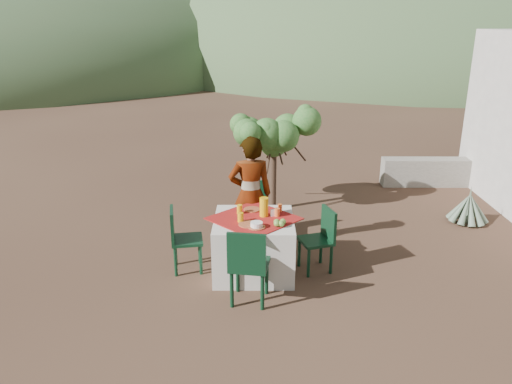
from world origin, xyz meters
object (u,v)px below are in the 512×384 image
chair_far (254,207)px  chair_left (181,237)px  chair_right (321,237)px  person (250,195)px  juice_pitcher (264,207)px  agave (468,208)px  table (254,245)px  shrub_tree (277,138)px  chair_near (248,263)px

chair_far → chair_left: size_ratio=1.00×
chair_right → person: bearing=-140.8°
chair_far → juice_pitcher: size_ratio=3.50×
chair_left → agave: chair_left is taller
table → person: (-0.06, 0.68, 0.46)m
table → juice_pitcher: size_ratio=5.22×
chair_right → agave: size_ratio=1.22×
chair_right → chair_left: bearing=-106.9°
shrub_tree → chair_near: bearing=-97.6°
chair_far → shrub_tree: size_ratio=0.54×
chair_left → chair_right: bearing=-98.3°
chair_left → shrub_tree: bearing=-39.0°
agave → juice_pitcher: size_ratio=2.81×
chair_near → shrub_tree: shrub_tree is taller
table → chair_far: 1.14m
table → chair_near: chair_near is taller
chair_near → agave: size_ratio=1.37×
table → juice_pitcher: bearing=30.5°
chair_far → chair_near: chair_near is taller
chair_left → agave: 4.79m
agave → shrub_tree: bearing=168.9°
chair_near → agave: chair_near is taller
chair_left → person: person is taller
chair_far → shrub_tree: (0.37, 1.21, 0.78)m
person → shrub_tree: person is taller
chair_left → person: size_ratio=0.52×
person → shrub_tree: bearing=-112.4°
table → chair_far: (-0.01, 1.14, 0.10)m
chair_left → shrub_tree: 2.78m
table → juice_pitcher: (0.13, 0.08, 0.51)m
person → agave: person is taller
table → person: size_ratio=0.77×
person → juice_pitcher: (0.19, -0.60, 0.04)m
chair_far → agave: bearing=15.4°
chair_near → chair_right: chair_near is taller
chair_far → chair_near: size_ratio=0.91×
chair_far → chair_left: (-0.95, -1.10, -0.00)m
table → chair_far: bearing=90.3°
person → chair_near: bearing=81.7°
chair_right → shrub_tree: bearing=174.8°
shrub_tree → juice_pitcher: shrub_tree is taller
chair_near → chair_far: bearing=-82.9°
chair_far → shrub_tree: 1.49m
chair_left → agave: bearing=-78.4°
shrub_tree → chair_left: bearing=-119.7°
chair_right → agave: (2.63, 1.67, -0.24)m
chair_far → person: (-0.05, -0.47, 0.36)m
table → person: 0.82m
chair_right → person: person is taller
person → agave: 3.77m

